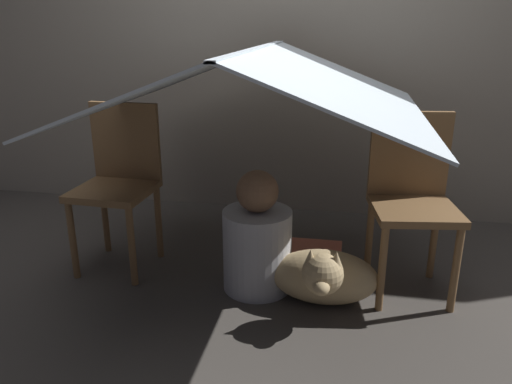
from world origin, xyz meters
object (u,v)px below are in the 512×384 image
(dog, at_px, (324,276))
(chair_right, at_px, (412,195))
(person_front, at_px, (257,241))
(chair_left, at_px, (119,178))

(dog, bearing_deg, chair_right, 33.98)
(person_front, bearing_deg, dog, -18.84)
(chair_right, bearing_deg, chair_left, 171.63)
(chair_left, height_order, person_front, chair_left)
(chair_left, height_order, chair_right, same)
(person_front, bearing_deg, chair_right, 11.56)
(chair_right, height_order, dog, chair_right)
(chair_left, xyz_separation_m, dog, (1.12, -0.27, -0.34))
(chair_left, relative_size, dog, 1.72)
(person_front, xyz_separation_m, dog, (0.34, -0.12, -0.10))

